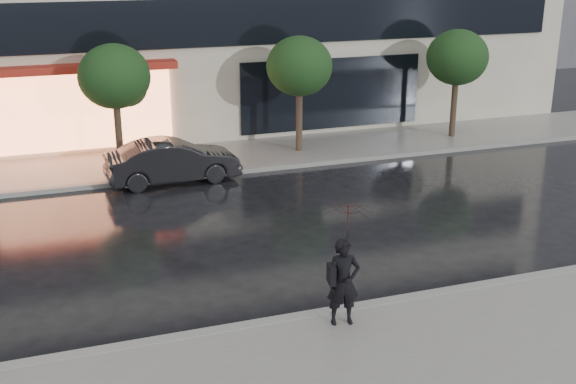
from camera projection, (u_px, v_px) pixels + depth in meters
name	position (u px, v px, depth m)	size (l,w,h in m)	color
ground	(329.00, 291.00, 14.88)	(120.00, 120.00, 0.00)	black
sidewalk_near	(404.00, 371.00, 11.96)	(60.00, 4.50, 0.12)	slate
sidewalk_far	(212.00, 158.00, 24.02)	(60.00, 3.50, 0.12)	slate
curb_near	(349.00, 310.00, 13.97)	(60.00, 0.25, 0.14)	gray
curb_far	(225.00, 172.00, 22.45)	(60.00, 0.25, 0.14)	gray
tree_mid_west	(116.00, 79.00, 21.98)	(2.20, 2.20, 3.99)	#33261C
tree_mid_east	(301.00, 68.00, 23.86)	(2.20, 2.20, 3.99)	#33261C
tree_far_east	(458.00, 59.00, 25.74)	(2.20, 2.20, 3.99)	#33261C
parked_car	(173.00, 161.00, 21.57)	(1.38, 3.96, 1.30)	black
pedestrian_with_umbrella	(346.00, 246.00, 12.90)	(1.06, 1.08, 2.35)	black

